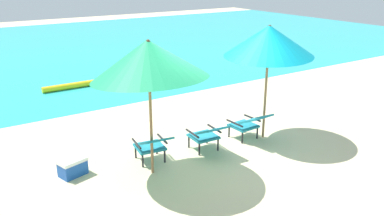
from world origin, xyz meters
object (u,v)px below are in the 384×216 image
Objects in this scene: lounge_chair_left at (153,144)px; beach_umbrella_left at (149,59)px; lounge_chair_center at (208,134)px; lounge_chair_right at (249,123)px; beach_umbrella_right at (269,41)px; cooler_box at (73,167)px; swim_buoy at (69,86)px.

beach_umbrella_left is at bearing -119.58° from lounge_chair_left.
lounge_chair_center is 2.15m from beach_umbrella_left.
lounge_chair_right is (2.23, -0.14, 0.00)m from lounge_chair_left.
lounge_chair_center is (1.16, -0.14, 0.00)m from lounge_chair_left.
lounge_chair_left is 1.04× the size of lounge_chair_center.
beach_umbrella_left is 1.01× the size of beach_umbrella_right.
beach_umbrella_left is (-0.17, -0.29, 1.68)m from lounge_chair_left.
beach_umbrella_left reaches higher than cooler_box.
beach_umbrella_left reaches higher than swim_buoy.
swim_buoy is 0.64× the size of beach_umbrella_left.
beach_umbrella_left is at bearing -29.03° from cooler_box.
beach_umbrella_left is 2.39m from cooler_box.
cooler_box is at bearing -106.09° from swim_buoy.
beach_umbrella_left is (-1.32, -0.15, 1.68)m from lounge_chair_center.
swim_buoy is at bearing 109.34° from lounge_chair_right.
cooler_box is at bearing 164.23° from lounge_chair_left.
beach_umbrella_left reaches higher than beach_umbrella_right.
lounge_chair_center reaches higher than cooler_box.
lounge_chair_left is 1.72m from beach_umbrella_left.
swim_buoy is 2.96× the size of cooler_box.
lounge_chair_center and lounge_chair_right have the same top height.
cooler_box is at bearing 168.10° from lounge_chair_center.
lounge_chair_left is 3.13m from beach_umbrella_right.
lounge_chair_center is at bearing -80.38° from swim_buoy.
beach_umbrella_right is (2.61, -0.18, 1.71)m from lounge_chair_left.
lounge_chair_left is 0.38× the size of beach_umbrella_left.
lounge_chair_right is 1.67× the size of cooler_box.
swim_buoy is at bearing 88.50° from lounge_chair_left.
lounge_chair_right is at bearing 3.66° from beach_umbrella_left.
lounge_chair_right is at bearing -8.36° from cooler_box.
lounge_chair_right is 0.36× the size of beach_umbrella_left.
lounge_chair_right reaches higher than cooler_box.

